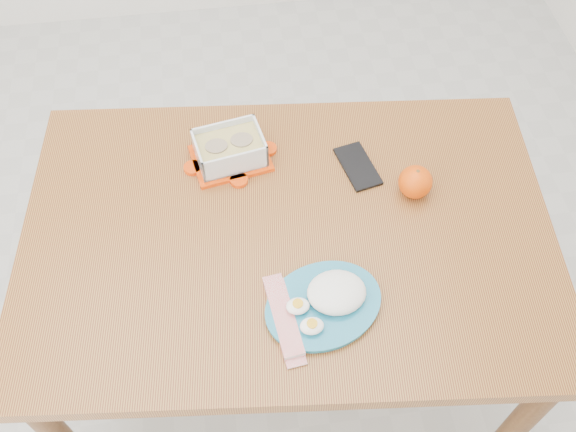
{
  "coord_description": "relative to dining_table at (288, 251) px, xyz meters",
  "views": [
    {
      "loc": [
        0.08,
        -1.0,
        2.02
      ],
      "look_at": [
        0.19,
        -0.15,
        0.81
      ],
      "focal_mm": 40.0,
      "sensor_mm": 36.0,
      "label": 1
    }
  ],
  "objects": [
    {
      "name": "ground",
      "position": [
        -0.19,
        0.15,
        -0.66
      ],
      "size": [
        3.5,
        3.5,
        0.0
      ],
      "primitive_type": "plane",
      "color": "#B7B7B2",
      "rests_on": "ground"
    },
    {
      "name": "dining_table",
      "position": [
        0.0,
        0.0,
        0.0
      ],
      "size": [
        1.36,
        0.97,
        0.75
      ],
      "rotation": [
        0.0,
        0.0,
        -0.1
      ],
      "color": "#9E6B2C",
      "rests_on": "ground"
    },
    {
      "name": "food_container",
      "position": [
        -0.12,
        0.24,
        0.13
      ],
      "size": [
        0.22,
        0.18,
        0.08
      ],
      "rotation": [
        0.0,
        0.0,
        0.19
      ],
      "color": "#E43D06",
      "rests_on": "dining_table"
    },
    {
      "name": "candy_bar",
      "position": [
        -0.04,
        -0.23,
        0.1
      ],
      "size": [
        0.07,
        0.19,
        0.02
      ],
      "primitive_type": "cube",
      "rotation": [
        0.0,
        0.0,
        1.69
      ],
      "color": "red",
      "rests_on": "dining_table"
    },
    {
      "name": "orange_fruit",
      "position": [
        0.33,
        0.07,
        0.13
      ],
      "size": [
        0.08,
        0.08,
        0.08
      ],
      "primitive_type": "sphere",
      "color": "#EF5904",
      "rests_on": "dining_table"
    },
    {
      "name": "smartphone",
      "position": [
        0.2,
        0.17,
        0.1
      ],
      "size": [
        0.11,
        0.16,
        0.01
      ],
      "primitive_type": "cube",
      "rotation": [
        0.0,
        0.0,
        0.22
      ],
      "color": "black",
      "rests_on": "dining_table"
    },
    {
      "name": "rice_plate",
      "position": [
        0.06,
        -0.21,
        0.11
      ],
      "size": [
        0.33,
        0.33,
        0.07
      ],
      "rotation": [
        0.0,
        0.0,
        0.33
      ],
      "color": "#186B89",
      "rests_on": "dining_table"
    }
  ]
}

